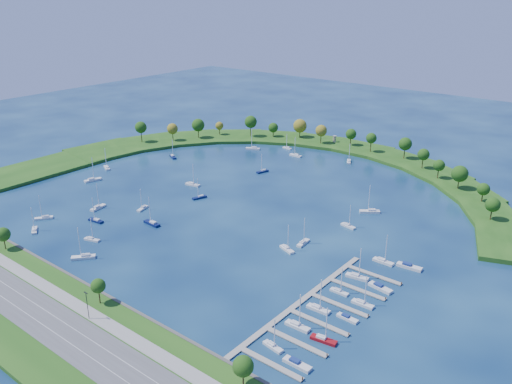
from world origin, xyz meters
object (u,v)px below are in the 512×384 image
Objects in this scene: moored_boat_20 at (107,167)px; moored_boat_13 at (143,208)px; moored_boat_10 at (84,256)px; moored_boat_8 at (98,207)px; moored_boat_4 at (253,148)px; docked_boat_6 at (339,291)px; moored_boat_3 at (287,248)px; moored_boat_6 at (93,180)px; docked_boat_5 at (347,318)px; docked_boat_8 at (357,276)px; moored_boat_19 at (263,171)px; moored_boat_14 at (349,161)px; moored_boat_0 at (348,225)px; moored_boat_5 at (303,242)px; moored_boat_17 at (173,156)px; docked_boat_9 at (380,287)px; docked_boat_7 at (363,303)px; moored_boat_11 at (287,148)px; moored_boat_9 at (370,211)px; docked_boat_11 at (409,266)px; docked_boat_1 at (297,364)px; moored_boat_18 at (34,230)px; moored_boat_12 at (152,223)px; moored_boat_21 at (193,184)px; dock_system at (318,309)px; moored_boat_16 at (200,197)px; moored_boat_1 at (296,155)px; docked_boat_3 at (323,339)px; docked_boat_10 at (383,261)px; moored_boat_2 at (44,217)px; docked_boat_2 at (297,325)px; docked_boat_0 at (273,346)px; moored_boat_7 at (96,220)px; harbor_tower at (334,139)px; moored_boat_15 at (92,239)px.

moored_boat_13 is at bearing -176.83° from moored_boat_20.
moored_boat_8 is at bearing -91.51° from moored_boat_10.
moored_boat_4 is 183.76m from docked_boat_6.
moored_boat_3 is 136.42m from moored_boat_6.
docked_boat_8 is (-10.48, 25.89, 0.36)m from docked_boat_5.
moored_boat_13 is at bearing -63.57° from moored_boat_8.
moored_boat_10 is 1.22× the size of moored_boat_19.
moored_boat_14 is 155.34m from docked_boat_6.
moored_boat_5 is at bearing -92.28° from moored_boat_0.
moored_boat_17 is 1.25× the size of docked_boat_9.
moored_boat_14 is 1.01× the size of docked_boat_7.
moored_boat_11 is 0.81× the size of docked_boat_8.
moored_boat_20 is at bearing 47.39° from moored_boat_6.
docked_boat_6 is (-10.45, 12.58, 0.29)m from docked_boat_5.
moored_boat_4 is at bearing -59.28° from moored_boat_9.
docked_boat_11 is (128.69, 27.26, -0.13)m from moored_boat_13.
moored_boat_18 is at bearing 179.88° from docked_boat_1.
moored_boat_12 is 1.06× the size of moored_boat_21.
moored_boat_18 is at bearing -108.74° from moored_boat_21.
dock_system is 8.95× the size of docked_boat_1.
dock_system is 172.91m from moored_boat_6.
moored_boat_16 is (-9.06, 77.13, -0.08)m from moored_boat_10.
moored_boat_3 is at bearing 156.46° from docked_boat_6.
docked_boat_7 is at bearing 134.19° from moored_boat_1.
moored_boat_8 is at bearing -17.53° from moored_boat_16.
docked_boat_7 reaches higher than moored_boat_13.
moored_boat_4 is 210.36m from docked_boat_3.
moored_boat_3 is 39.79m from docked_boat_10.
docked_boat_3 is (192.96, -61.34, -0.00)m from moored_boat_20.
moored_boat_2 is 125.07m from moored_boat_5.
moored_boat_9 reaches higher than moored_boat_4.
moored_boat_9 reaches higher than docked_boat_2.
docked_boat_2 is at bearing 99.01° from docked_boat_0.
docked_boat_10 reaches higher than moored_boat_7.
moored_boat_8 is at bearing -2.75° from moored_boat_19.
moored_boat_14 is (33.53, 10.59, -0.02)m from moored_boat_1.
moored_boat_19 is at bearing 166.54° from moored_boat_0.
harbor_tower is 0.38× the size of docked_boat_7.
docked_boat_1 is 0.93× the size of docked_boat_9.
moored_boat_1 is 1.07× the size of moored_boat_14.
moored_boat_4 reaches higher than docked_boat_6.
moored_boat_19 reaches higher than docked_boat_1.
moored_boat_16 is 0.95× the size of moored_boat_17.
moored_boat_18 is (32.31, -115.74, -0.02)m from moored_boat_17.
moored_boat_18 is 1.24× the size of docked_boat_1.
docked_boat_6 is at bearing 132.30° from docked_boat_5.
moored_boat_4 reaches higher than docked_boat_0.
docked_boat_10 is at bearing -16.37° from moored_boat_21.
moored_boat_2 is 0.95× the size of docked_boat_8.
docked_boat_1 is (117.13, -11.62, -0.19)m from moored_boat_15.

